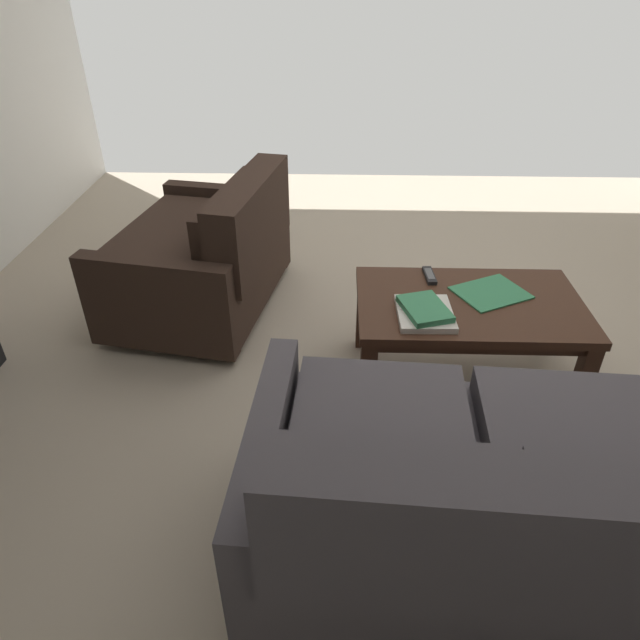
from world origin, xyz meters
The scene contains 7 objects.
ground_plane centered at (0.00, 0.00, 0.00)m, with size 5.67×5.49×0.01m, color tan.
sofa_main centered at (-0.21, 1.38, 0.36)m, with size 2.08×1.00×0.83m.
loveseat_near centered at (1.28, -0.36, 0.34)m, with size 0.99×1.25×0.80m.
coffee_table centered at (-0.08, 0.29, 0.38)m, with size 1.03×0.64×0.45m.
book_stack centered at (0.15, 0.43, 0.48)m, with size 0.24×0.29×0.06m.
tv_remote centered at (0.08, 0.07, 0.46)m, with size 0.05×0.16×0.02m.
loose_magazine centered at (-0.18, 0.22, 0.46)m, with size 0.25×0.31×0.01m, color #337F51.
Camera 1 is at (0.54, 2.50, 1.79)m, focal length 31.54 mm.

